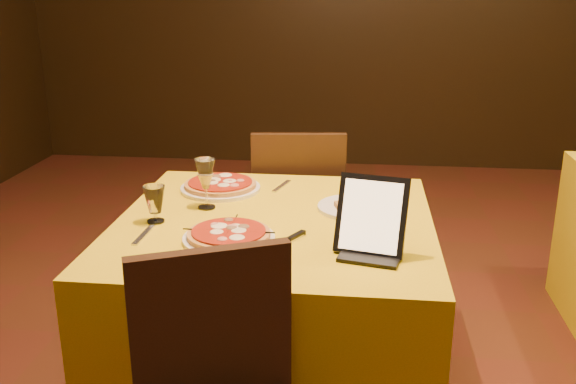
# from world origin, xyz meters

# --- Properties ---
(wall_back) EXTENTS (6.00, 0.01, 2.80)m
(wall_back) POSITION_xyz_m (0.00, 3.50, 1.40)
(wall_back) COLOR black
(wall_back) RESTS_ON floor
(main_table) EXTENTS (1.10, 1.10, 0.75)m
(main_table) POSITION_xyz_m (-0.43, 0.04, 0.38)
(main_table) COLOR #DFB80E
(main_table) RESTS_ON floor
(chair_main_far) EXTENTS (0.52, 0.52, 0.91)m
(chair_main_far) POSITION_xyz_m (-0.43, 0.88, 0.46)
(chair_main_far) COLOR black
(chair_main_far) RESTS_ON floor
(pizza_near) EXTENTS (0.30, 0.30, 0.03)m
(pizza_near) POSITION_xyz_m (-0.55, -0.16, 0.77)
(pizza_near) COLOR white
(pizza_near) RESTS_ON main_table
(pizza_far) EXTENTS (0.32, 0.32, 0.03)m
(pizza_far) POSITION_xyz_m (-0.69, 0.35, 0.77)
(pizza_far) COLOR white
(pizza_far) RESTS_ON main_table
(cutlet_dish) EXTENTS (0.28, 0.28, 0.03)m
(cutlet_dish) POSITION_xyz_m (-0.15, 0.18, 0.76)
(cutlet_dish) COLOR white
(cutlet_dish) RESTS_ON main_table
(wine_glass) EXTENTS (0.09, 0.09, 0.19)m
(wine_glass) POSITION_xyz_m (-0.70, 0.13, 0.84)
(wine_glass) COLOR #FAE28E
(wine_glass) RESTS_ON main_table
(water_glass) EXTENTS (0.07, 0.07, 0.13)m
(water_glass) POSITION_xyz_m (-0.84, -0.03, 0.81)
(water_glass) COLOR white
(water_glass) RESTS_ON main_table
(tablet) EXTENTS (0.23, 0.15, 0.24)m
(tablet) POSITION_xyz_m (-0.10, -0.21, 0.87)
(tablet) COLOR black
(tablet) RESTS_ON main_table
(knife) EXTENTS (0.13, 0.21, 0.01)m
(knife) POSITION_xyz_m (-0.38, -0.19, 0.75)
(knife) COLOR silver
(knife) RESTS_ON main_table
(fork_near) EXTENTS (0.02, 0.17, 0.01)m
(fork_near) POSITION_xyz_m (-0.84, -0.16, 0.75)
(fork_near) COLOR silver
(fork_near) RESTS_ON main_table
(fork_far) EXTENTS (0.06, 0.16, 0.01)m
(fork_far) POSITION_xyz_m (-0.45, 0.42, 0.75)
(fork_far) COLOR #B4B5BB
(fork_far) RESTS_ON main_table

